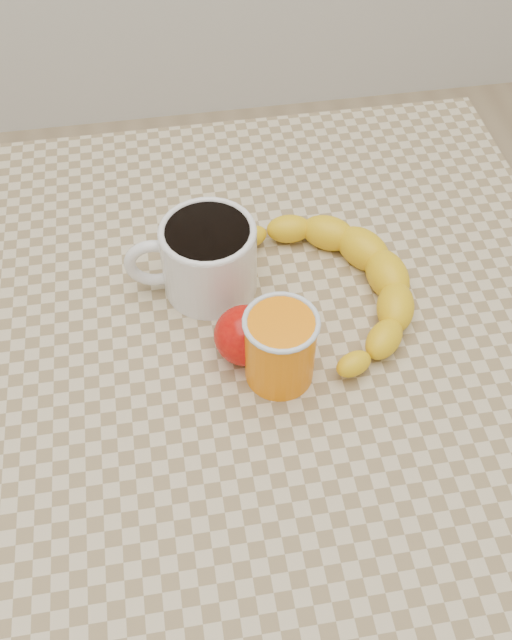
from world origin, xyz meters
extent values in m
plane|color=tan|center=(0.00, 0.00, 0.00)|extent=(3.00, 3.00, 0.00)
cube|color=tan|center=(0.00, 0.00, 0.73)|extent=(0.80, 0.80, 0.04)
cube|color=#856143|center=(0.00, 0.00, 0.68)|extent=(0.74, 0.74, 0.06)
cylinder|color=#856143|center=(-0.35, 0.35, 0.35)|extent=(0.05, 0.05, 0.71)
cylinder|color=#856143|center=(0.35, 0.35, 0.35)|extent=(0.05, 0.05, 0.71)
cylinder|color=white|center=(-0.04, 0.08, 0.80)|extent=(0.12, 0.12, 0.09)
cylinder|color=black|center=(-0.04, 0.08, 0.84)|extent=(0.10, 0.10, 0.01)
torus|color=white|center=(-0.04, 0.08, 0.84)|extent=(0.11, 0.11, 0.01)
torus|color=white|center=(-0.11, 0.08, 0.80)|extent=(0.07, 0.02, 0.07)
cylinder|color=orange|center=(0.02, -0.06, 0.79)|extent=(0.07, 0.07, 0.09)
torus|color=silver|center=(0.02, -0.06, 0.84)|extent=(0.08, 0.08, 0.01)
ellipsoid|color=#A20505|center=(-0.02, -0.03, 0.78)|extent=(0.08, 0.08, 0.06)
cylinder|color=#382311|center=(-0.02, -0.03, 0.81)|extent=(0.01, 0.01, 0.01)
camera|label=1|loc=(-0.08, -0.50, 1.40)|focal=40.00mm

